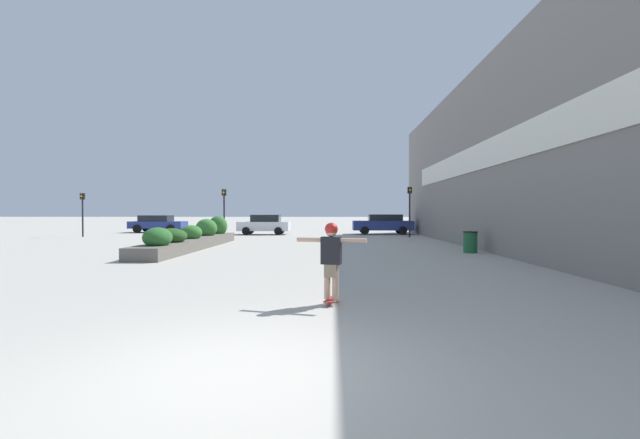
# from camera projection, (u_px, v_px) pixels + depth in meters

# --- Properties ---
(ground_plane) EXTENTS (300.00, 300.00, 0.00)m
(ground_plane) POSITION_uv_depth(u_px,v_px,m) (233.00, 372.00, 4.68)
(ground_plane) COLOR #ADA89E
(building_wall_right) EXTENTS (0.67, 36.38, 8.57)m
(building_wall_right) POSITION_uv_depth(u_px,v_px,m) (487.00, 156.00, 19.33)
(building_wall_right) COLOR gray
(building_wall_right) RESTS_ON ground_plane
(planter_box) EXTENTS (1.37, 11.50, 1.53)m
(planter_box) POSITION_uv_depth(u_px,v_px,m) (193.00, 238.00, 20.65)
(planter_box) COLOR #605B54
(planter_box) RESTS_ON ground_plane
(skateboard) EXTENTS (0.31, 0.60, 0.10)m
(skateboard) POSITION_uv_depth(u_px,v_px,m) (331.00, 301.00, 8.12)
(skateboard) COLOR maroon
(skateboard) RESTS_ON ground_plane
(skateboarder) EXTENTS (1.34, 0.42, 1.46)m
(skateboarder) POSITION_uv_depth(u_px,v_px,m) (331.00, 253.00, 8.11)
(skateboarder) COLOR tan
(skateboarder) RESTS_ON skateboard
(trash_bin) EXTENTS (0.61, 0.61, 0.92)m
(trash_bin) POSITION_uv_depth(u_px,v_px,m) (470.00, 242.00, 18.41)
(trash_bin) COLOR #1E5B33
(trash_bin) RESTS_ON ground_plane
(car_leftmost) EXTENTS (4.20, 1.95, 1.60)m
(car_leftmost) POSITION_uv_depth(u_px,v_px,m) (511.00, 224.00, 33.44)
(car_leftmost) COLOR navy
(car_leftmost) RESTS_ON ground_plane
(car_center_left) EXTENTS (3.98, 1.87, 1.54)m
(car_center_left) POSITION_uv_depth(u_px,v_px,m) (264.00, 224.00, 33.41)
(car_center_left) COLOR silver
(car_center_left) RESTS_ON ground_plane
(car_center_right) EXTENTS (4.59, 2.00, 1.47)m
(car_center_right) POSITION_uv_depth(u_px,v_px,m) (158.00, 223.00, 36.76)
(car_center_right) COLOR navy
(car_center_right) RESTS_ON ground_plane
(car_rightmost) EXTENTS (4.72, 1.95, 1.57)m
(car_rightmost) POSITION_uv_depth(u_px,v_px,m) (383.00, 224.00, 33.90)
(car_rightmost) COLOR navy
(car_rightmost) RESTS_ON ground_plane
(traffic_light_left) EXTENTS (0.28, 0.30, 3.33)m
(traffic_light_left) POSITION_uv_depth(u_px,v_px,m) (224.00, 204.00, 29.31)
(traffic_light_left) COLOR black
(traffic_light_left) RESTS_ON ground_plane
(traffic_light_right) EXTENTS (0.28, 0.30, 3.49)m
(traffic_light_right) POSITION_uv_depth(u_px,v_px,m) (410.00, 203.00, 29.51)
(traffic_light_right) COLOR black
(traffic_light_right) RESTS_ON ground_plane
(traffic_light_far_left) EXTENTS (0.28, 0.30, 3.10)m
(traffic_light_far_left) POSITION_uv_depth(u_px,v_px,m) (82.00, 207.00, 30.20)
(traffic_light_far_left) COLOR black
(traffic_light_far_left) RESTS_ON ground_plane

